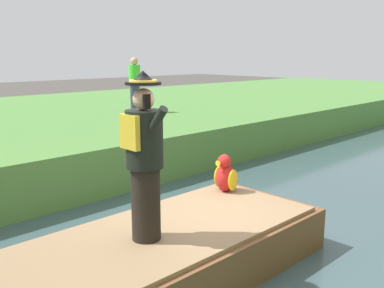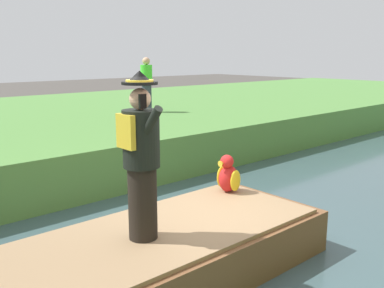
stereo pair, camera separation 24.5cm
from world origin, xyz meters
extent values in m
plane|color=#4C4742|center=(0.00, 0.00, 0.00)|extent=(80.00, 80.00, 0.00)
cube|color=#3D565B|center=(0.00, 0.00, 0.05)|extent=(5.88, 48.00, 0.10)
cube|color=brown|center=(0.00, -0.69, 0.38)|extent=(1.82, 4.21, 0.56)
cube|color=#997A56|center=(0.00, -0.69, 0.69)|extent=(1.67, 3.87, 0.05)
cylinder|color=black|center=(0.04, -1.00, 1.12)|extent=(0.32, 0.32, 0.82)
cylinder|color=black|center=(0.04, -1.00, 1.84)|extent=(0.40, 0.40, 0.62)
cube|color=gold|center=(0.04, -1.19, 1.94)|extent=(0.28, 0.06, 0.36)
sphere|color=#DBA884|center=(0.04, -1.00, 2.27)|extent=(0.23, 0.23, 0.23)
cylinder|color=black|center=(0.04, -1.00, 2.43)|extent=(0.38, 0.38, 0.03)
cone|color=black|center=(0.04, -1.00, 2.50)|extent=(0.26, 0.26, 0.12)
cylinder|color=gold|center=(0.04, -1.00, 2.46)|extent=(0.29, 0.29, 0.02)
cylinder|color=black|center=(0.26, -1.04, 2.02)|extent=(0.38, 0.09, 0.43)
cube|color=black|center=(0.17, -1.06, 2.26)|extent=(0.03, 0.08, 0.15)
ellipsoid|color=red|center=(-0.47, 0.91, 0.91)|extent=(0.26, 0.32, 0.40)
sphere|color=red|center=(-0.47, 0.87, 1.18)|extent=(0.20, 0.20, 0.20)
cone|color=yellow|center=(-0.47, 0.77, 1.17)|extent=(0.09, 0.09, 0.09)
ellipsoid|color=yellow|center=(-0.61, 0.91, 0.91)|extent=(0.08, 0.20, 0.32)
ellipsoid|color=yellow|center=(-0.33, 0.91, 0.91)|extent=(0.08, 0.20, 0.32)
cylinder|color=#33384C|center=(-6.60, 3.83, 1.44)|extent=(0.28, 0.28, 0.80)
cylinder|color=#47E035|center=(-6.60, 3.83, 2.13)|extent=(0.34, 0.34, 0.58)
sphere|color=#DBA884|center=(-6.60, 3.83, 2.53)|extent=(0.22, 0.22, 0.22)
camera|label=1|loc=(3.59, -3.75, 2.72)|focal=40.13mm
camera|label=2|loc=(3.76, -3.57, 2.72)|focal=40.13mm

